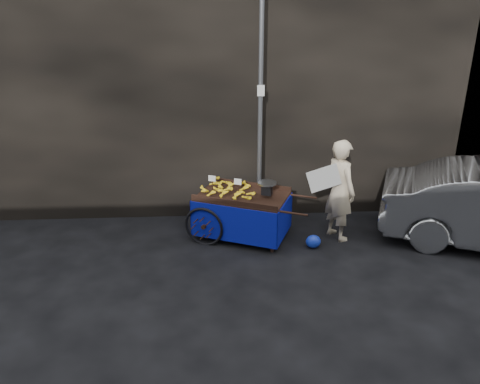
{
  "coord_description": "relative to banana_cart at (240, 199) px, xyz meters",
  "views": [
    {
      "loc": [
        -0.5,
        -6.5,
        3.71
      ],
      "look_at": [
        -0.09,
        0.5,
        0.9
      ],
      "focal_mm": 35.0,
      "sensor_mm": 36.0,
      "label": 1
    }
  ],
  "objects": [
    {
      "name": "building_wall",
      "position": [
        0.47,
        1.86,
        1.82
      ],
      "size": [
        13.5,
        2.0,
        5.0
      ],
      "color": "black",
      "rests_on": "ground"
    },
    {
      "name": "vendor",
      "position": [
        1.65,
        -0.15,
        0.18
      ],
      "size": [
        0.96,
        0.75,
        1.73
      ],
      "rotation": [
        0.0,
        0.0,
        2.03
      ],
      "color": "beige",
      "rests_on": "ground"
    },
    {
      "name": "ground",
      "position": [
        0.08,
        -0.74,
        -0.68
      ],
      "size": [
        80.0,
        80.0,
        0.0
      ],
      "primitive_type": "plane",
      "color": "black",
      "rests_on": "ground"
    },
    {
      "name": "banana_cart",
      "position": [
        0.0,
        0.0,
        0.0
      ],
      "size": [
        2.22,
        1.62,
        1.1
      ],
      "rotation": [
        0.0,
        0.0,
        -0.4
      ],
      "color": "black",
      "rests_on": "ground"
    },
    {
      "name": "street_pole",
      "position": [
        0.38,
        0.56,
        1.33
      ],
      "size": [
        0.12,
        0.1,
        4.0
      ],
      "color": "slate",
      "rests_on": "ground"
    },
    {
      "name": "plastic_bag",
      "position": [
        1.18,
        -0.51,
        -0.57
      ],
      "size": [
        0.25,
        0.2,
        0.22
      ],
      "primitive_type": "ellipsoid",
      "color": "#1831B9",
      "rests_on": "ground"
    }
  ]
}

